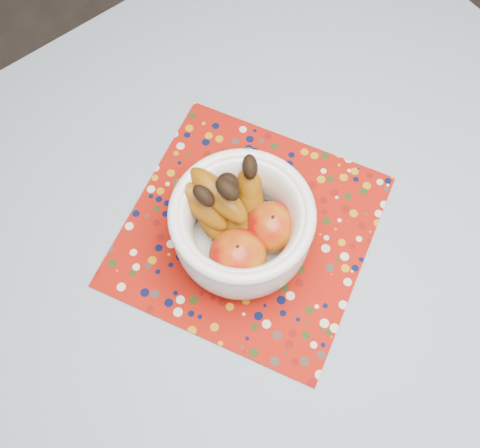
{
  "coord_description": "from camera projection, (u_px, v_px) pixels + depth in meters",
  "views": [
    {
      "loc": [
        -0.27,
        -0.19,
        1.65
      ],
      "look_at": [
        -0.06,
        0.08,
        0.84
      ],
      "focal_mm": 42.0,
      "sensor_mm": 36.0,
      "label": 1
    }
  ],
  "objects": [
    {
      "name": "placemat",
      "position": [
        248.0,
        230.0,
        0.96
      ],
      "size": [
        0.54,
        0.54,
        0.0
      ],
      "primitive_type": "cube",
      "rotation": [
        0.0,
        0.0,
        0.48
      ],
      "color": "#951108",
      "rests_on": "tablecloth"
    },
    {
      "name": "fruit_bowl",
      "position": [
        239.0,
        221.0,
        0.88
      ],
      "size": [
        0.24,
        0.24,
        0.19
      ],
      "color": "white",
      "rests_on": "placemat"
    },
    {
      "name": "table",
      "position": [
        291.0,
        275.0,
        1.02
      ],
      "size": [
        1.2,
        1.2,
        0.75
      ],
      "color": "brown",
      "rests_on": "ground"
    },
    {
      "name": "tablecloth",
      "position": [
        295.0,
        260.0,
        0.95
      ],
      "size": [
        1.32,
        1.32,
        0.01
      ],
      "primitive_type": "cube",
      "color": "slate",
      "rests_on": "table"
    }
  ]
}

